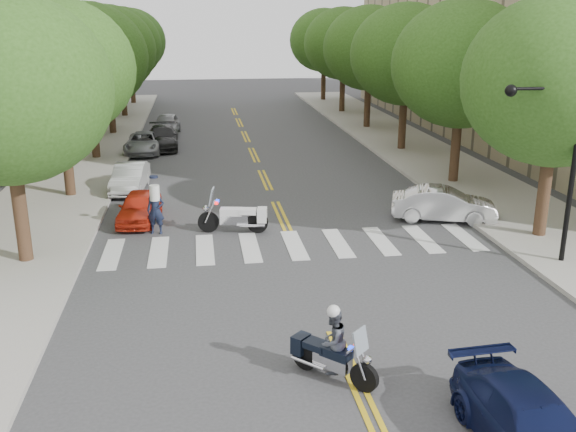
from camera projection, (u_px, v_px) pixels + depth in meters
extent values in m
plane|color=#38383A|center=(333.00, 332.00, 16.17)|extent=(140.00, 140.00, 0.00)
cube|color=#9E9991|center=(84.00, 159.00, 35.66)|extent=(5.00, 60.00, 0.15)
cube|color=#9E9991|center=(412.00, 149.00, 38.23)|extent=(5.00, 60.00, 0.15)
cylinder|color=#382316|center=(21.00, 214.00, 20.16)|extent=(0.44, 0.44, 3.32)
ellipsoid|color=#294E16|center=(4.00, 89.00, 19.00)|extent=(6.40, 6.40, 5.76)
cylinder|color=#382316|center=(67.00, 161.00, 27.72)|extent=(0.44, 0.44, 3.32)
ellipsoid|color=#294E16|center=(58.00, 68.00, 26.56)|extent=(6.40, 6.40, 5.76)
cylinder|color=#382316|center=(94.00, 130.00, 35.28)|extent=(0.44, 0.44, 3.32)
ellipsoid|color=#294E16|center=(88.00, 57.00, 34.13)|extent=(6.40, 6.40, 5.76)
cylinder|color=#382316|center=(111.00, 110.00, 42.85)|extent=(0.44, 0.44, 3.32)
ellipsoid|color=#294E16|center=(107.00, 50.00, 41.69)|extent=(6.40, 6.40, 5.76)
cylinder|color=#382316|center=(124.00, 96.00, 50.41)|extent=(0.44, 0.44, 3.32)
ellipsoid|color=#294E16|center=(120.00, 45.00, 49.25)|extent=(6.40, 6.40, 5.76)
cylinder|color=#382316|center=(132.00, 86.00, 57.97)|extent=(0.44, 0.44, 3.32)
ellipsoid|color=#294E16|center=(129.00, 41.00, 56.82)|extent=(6.40, 6.40, 5.76)
cylinder|color=#382316|center=(544.00, 193.00, 22.54)|extent=(0.44, 0.44, 3.32)
ellipsoid|color=#294E16|center=(558.00, 81.00, 21.38)|extent=(6.40, 6.40, 5.76)
cylinder|color=#382316|center=(455.00, 149.00, 30.10)|extent=(0.44, 0.44, 3.32)
ellipsoid|color=#294E16|center=(462.00, 64.00, 28.95)|extent=(6.40, 6.40, 5.76)
cylinder|color=#382316|center=(402.00, 123.00, 37.67)|extent=(0.44, 0.44, 3.32)
ellipsoid|color=#294E16|center=(406.00, 54.00, 36.51)|extent=(6.40, 6.40, 5.76)
cylinder|color=#382316|center=(367.00, 105.00, 45.23)|extent=(0.44, 0.44, 3.32)
ellipsoid|color=#294E16|center=(369.00, 48.00, 44.07)|extent=(6.40, 6.40, 5.76)
cylinder|color=#382316|center=(342.00, 93.00, 52.79)|extent=(0.44, 0.44, 3.32)
ellipsoid|color=#294E16|center=(343.00, 44.00, 51.64)|extent=(6.40, 6.40, 5.76)
cylinder|color=#382316|center=(323.00, 83.00, 60.36)|extent=(0.44, 0.44, 3.32)
ellipsoid|color=#294E16|center=(324.00, 40.00, 59.20)|extent=(6.40, 6.40, 5.76)
cylinder|color=black|center=(573.00, 173.00, 19.70)|extent=(0.16, 0.16, 6.00)
cylinder|color=black|center=(546.00, 88.00, 18.77)|extent=(2.40, 0.10, 0.10)
sphere|color=black|center=(511.00, 91.00, 18.63)|extent=(0.36, 0.36, 0.36)
cylinder|color=black|center=(364.00, 377.00, 13.52)|extent=(0.55, 0.55, 0.65)
cylinder|color=black|center=(306.00, 355.00, 14.40)|extent=(0.58, 0.58, 0.65)
cube|color=silver|center=(332.00, 361.00, 13.96)|extent=(0.82, 0.82, 0.30)
cube|color=black|center=(336.00, 353.00, 13.83)|extent=(0.71, 0.71, 0.21)
cube|color=black|center=(316.00, 345.00, 14.13)|extent=(0.64, 0.64, 0.15)
cube|color=black|center=(301.00, 344.00, 14.41)|extent=(0.50, 0.50, 0.43)
cube|color=#8C99A5|center=(361.00, 341.00, 13.35)|extent=(0.44, 0.44, 0.52)
cube|color=red|center=(357.00, 344.00, 13.58)|extent=(0.13, 0.13, 0.08)
cube|color=#0C26E5|center=(351.00, 348.00, 13.41)|extent=(0.13, 0.13, 0.08)
imported|color=#474C56|center=(333.00, 341.00, 13.81)|extent=(0.92, 0.92, 1.50)
sphere|color=silver|center=(334.00, 311.00, 13.60)|extent=(0.29, 0.29, 0.29)
cylinder|color=black|center=(208.00, 222.00, 23.58)|extent=(0.79, 0.29, 0.77)
cylinder|color=black|center=(258.00, 222.00, 23.52)|extent=(0.80, 0.34, 0.77)
cube|color=silver|center=(234.00, 219.00, 23.51)|extent=(1.07, 0.54, 0.36)
cube|color=silver|center=(231.00, 212.00, 23.43)|extent=(0.85, 0.54, 0.25)
cube|color=silver|center=(248.00, 211.00, 23.41)|extent=(0.69, 0.56, 0.18)
cube|color=silver|center=(262.00, 215.00, 23.43)|extent=(0.42, 0.55, 0.51)
cube|color=#8C99A5|center=(211.00, 197.00, 23.29)|extent=(0.27, 0.59, 0.62)
cube|color=red|center=(216.00, 203.00, 23.21)|extent=(0.13, 0.13, 0.09)
cube|color=#0C26E5|center=(217.00, 201.00, 23.47)|extent=(0.13, 0.13, 0.09)
imported|color=#161D33|center=(156.00, 210.00, 23.30)|extent=(0.69, 0.51, 1.75)
imported|color=silver|center=(444.00, 204.00, 24.85)|extent=(4.21, 2.54, 1.31)
imported|color=#0E153B|center=(532.00, 427.00, 11.44)|extent=(1.92, 4.17, 1.18)
imported|color=red|center=(139.00, 207.00, 24.72)|extent=(1.75, 3.60, 1.18)
imported|color=silver|center=(130.00, 178.00, 29.10)|extent=(1.60, 3.88, 1.25)
imported|color=#9E9FA5|center=(144.00, 143.00, 37.36)|extent=(2.12, 4.34, 1.19)
imported|color=black|center=(162.00, 137.00, 38.62)|extent=(1.99, 4.63, 1.33)
imported|color=gray|center=(167.00, 124.00, 43.15)|extent=(1.88, 4.19, 1.40)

